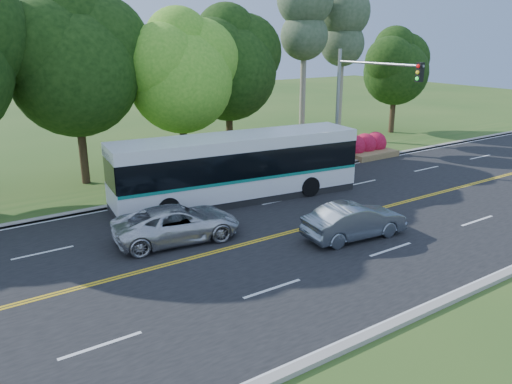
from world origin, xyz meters
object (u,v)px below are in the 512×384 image
traffic_signal (361,92)px  transit_bus (237,168)px  sedan (355,221)px  suv (177,223)px

traffic_signal → transit_bus: 9.16m
traffic_signal → transit_bus: bearing=-176.6°
sedan → suv: (-5.95, 3.69, -0.01)m
traffic_signal → sedan: traffic_signal is taller
transit_bus → suv: bearing=-139.9°
suv → sedan: bearing=-114.1°
sedan → transit_bus: bearing=17.2°
suv → traffic_signal: bearing=-67.3°
traffic_signal → transit_bus: (-8.61, -0.51, -3.07)m
traffic_signal → sedan: (-7.32, -7.25, -3.95)m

